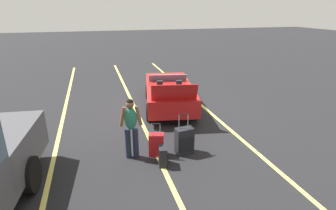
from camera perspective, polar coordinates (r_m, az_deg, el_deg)
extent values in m
plane|color=black|center=(10.77, 0.19, -0.44)|extent=(80.00, 80.00, 0.00)
cube|color=#EAE066|center=(11.20, 6.87, 0.23)|extent=(18.00, 0.12, 0.01)
cube|color=#EAE066|center=(10.50, -6.88, -1.14)|extent=(18.00, 0.12, 0.01)
cube|color=#EAE066|center=(10.48, -21.61, -2.53)|extent=(18.00, 0.12, 0.01)
cube|color=red|center=(10.57, 0.20, 2.71)|extent=(4.36, 2.50, 0.64)
cube|color=red|center=(11.97, -0.42, 4.24)|extent=(1.60, 1.89, 0.38)
cube|color=slate|center=(10.93, -0.04, 5.86)|extent=(0.47, 1.56, 0.31)
cube|color=black|center=(10.22, -1.76, 4.61)|extent=(0.20, 0.25, 0.22)
cube|color=black|center=(10.29, 2.36, 4.71)|extent=(0.20, 0.25, 0.22)
cube|color=red|center=(8.54, 1.38, 2.66)|extent=(0.55, 1.52, 0.60)
cylinder|color=black|center=(11.84, -4.27, 2.95)|extent=(0.63, 0.33, 0.60)
cylinder|color=black|center=(11.96, 3.52, 3.16)|extent=(0.63, 0.33, 0.60)
cylinder|color=black|center=(9.44, -4.01, -1.58)|extent=(0.63, 0.33, 0.60)
cylinder|color=black|center=(9.59, 5.71, -1.26)|extent=(0.63, 0.33, 0.60)
cube|color=black|center=(7.32, 3.52, -7.67)|extent=(0.33, 0.51, 0.74)
cube|color=black|center=(7.23, 4.02, -8.57)|extent=(0.06, 0.38, 0.41)
cylinder|color=gray|center=(7.20, 4.31, -3.28)|extent=(0.02, 0.02, 0.38)
cylinder|color=gray|center=(7.09, 2.39, -3.60)|extent=(0.02, 0.02, 0.38)
cylinder|color=black|center=(7.07, 3.39, -2.03)|extent=(0.05, 0.27, 0.03)
sphere|color=black|center=(7.64, 4.29, -9.43)|extent=(0.04, 0.04, 0.04)
sphere|color=black|center=(7.51, 1.94, -9.92)|extent=(0.04, 0.04, 0.04)
cube|color=red|center=(7.26, -2.54, -8.46)|extent=(0.33, 0.45, 0.62)
cube|color=maroon|center=(7.39, -2.51, -8.30)|extent=(0.10, 0.31, 0.34)
cylinder|color=gray|center=(6.99, -3.52, -5.28)|extent=(0.02, 0.02, 0.33)
cylinder|color=gray|center=(6.98, -1.71, -5.28)|extent=(0.02, 0.02, 0.33)
cylinder|color=black|center=(6.91, -2.64, -4.03)|extent=(0.08, 0.22, 0.03)
sphere|color=black|center=(7.33, -3.64, -10.79)|extent=(0.04, 0.04, 0.04)
sphere|color=black|center=(7.32, -1.41, -10.79)|extent=(0.04, 0.04, 0.04)
cube|color=black|center=(6.85, -1.10, -10.92)|extent=(0.37, 0.26, 0.50)
cube|color=black|center=(6.87, -0.16, -11.15)|extent=(0.27, 0.07, 0.28)
sphere|color=black|center=(7.06, -1.77, -12.05)|extent=(0.04, 0.04, 0.04)
sphere|color=black|center=(6.86, -1.66, -13.10)|extent=(0.04, 0.04, 0.04)
cylinder|color=#1E2338|center=(7.16, -8.56, -8.19)|extent=(0.17, 0.17, 0.82)
cylinder|color=#1E2338|center=(7.16, -6.94, -8.12)|extent=(0.17, 0.17, 0.82)
ellipsoid|color=#267259|center=(6.86, -8.03, -2.92)|extent=(0.26, 0.35, 0.60)
sphere|color=brown|center=(6.71, -8.19, 0.18)|extent=(0.21, 0.21, 0.21)
sphere|color=black|center=(6.70, -8.21, 0.56)|extent=(0.18, 0.18, 0.18)
cylinder|color=brown|center=(6.84, -9.77, -2.49)|extent=(0.12, 0.20, 0.53)
cylinder|color=brown|center=(6.83, -6.33, -2.32)|extent=(0.12, 0.20, 0.53)
cylinder|color=black|center=(6.62, -27.63, -13.16)|extent=(0.82, 0.36, 0.80)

